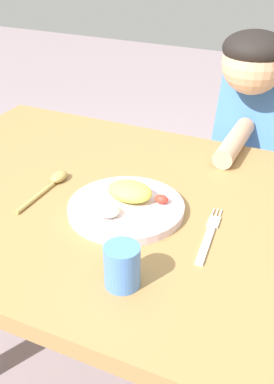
{
  "coord_description": "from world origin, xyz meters",
  "views": [
    {
      "loc": [
        0.32,
        -0.84,
        1.28
      ],
      "look_at": [
        -0.08,
        0.02,
        0.71
      ],
      "focal_mm": 44.74,
      "sensor_mm": 36.0,
      "label": 1
    }
  ],
  "objects_px": {
    "fork": "(209,236)",
    "drinking_cup": "(122,266)",
    "person": "(244,164)",
    "plate": "(126,205)",
    "spoon": "(53,182)"
  },
  "relations": [
    {
      "from": "fork",
      "to": "person",
      "type": "height_order",
      "value": "person"
    },
    {
      "from": "plate",
      "to": "person",
      "type": "distance_m",
      "value": 0.62
    },
    {
      "from": "drinking_cup",
      "to": "person",
      "type": "distance_m",
      "value": 0.82
    },
    {
      "from": "drinking_cup",
      "to": "person",
      "type": "bearing_deg",
      "value": 87.36
    },
    {
      "from": "drinking_cup",
      "to": "person",
      "type": "relative_size",
      "value": 0.08
    },
    {
      "from": "fork",
      "to": "spoon",
      "type": "height_order",
      "value": "spoon"
    },
    {
      "from": "fork",
      "to": "person",
      "type": "xyz_separation_m",
      "value": [
        -0.06,
        0.6,
        -0.13
      ]
    },
    {
      "from": "drinking_cup",
      "to": "fork",
      "type": "bearing_deg",
      "value": 64.06
    },
    {
      "from": "fork",
      "to": "drinking_cup",
      "type": "xyz_separation_m",
      "value": [
        -0.1,
        -0.2,
        0.04
      ]
    },
    {
      "from": "drinking_cup",
      "to": "spoon",
      "type": "bearing_deg",
      "value": 141.75
    },
    {
      "from": "spoon",
      "to": "drinking_cup",
      "type": "bearing_deg",
      "value": -127.8
    },
    {
      "from": "person",
      "to": "drinking_cup",
      "type": "bearing_deg",
      "value": 87.36
    },
    {
      "from": "plate",
      "to": "spoon",
      "type": "distance_m",
      "value": 0.21
    },
    {
      "from": "fork",
      "to": "drinking_cup",
      "type": "height_order",
      "value": "drinking_cup"
    },
    {
      "from": "plate",
      "to": "drinking_cup",
      "type": "bearing_deg",
      "value": -65.64
    }
  ]
}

